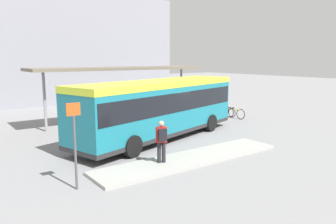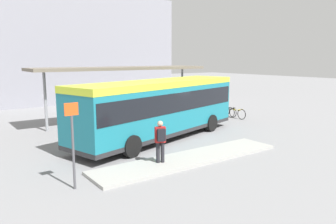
{
  "view_description": "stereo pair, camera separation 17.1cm",
  "coord_description": "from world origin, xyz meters",
  "views": [
    {
      "loc": [
        -9.48,
        -13.71,
        4.14
      ],
      "look_at": [
        0.52,
        0.0,
        1.37
      ],
      "focal_mm": 35.0,
      "sensor_mm": 36.0,
      "label": 1
    },
    {
      "loc": [
        -9.34,
        -13.81,
        4.14
      ],
      "look_at": [
        0.52,
        0.0,
        1.37
      ],
      "focal_mm": 35.0,
      "sensor_mm": 36.0,
      "label": 2
    }
  ],
  "objects": [
    {
      "name": "ground_plane",
      "position": [
        0.0,
        0.0,
        0.0
      ],
      "size": [
        120.0,
        120.0,
        0.0
      ],
      "primitive_type": "plane",
      "color": "gray"
    },
    {
      "name": "curb_island",
      "position": [
        -1.01,
        -3.73,
        0.06
      ],
      "size": [
        8.6,
        1.8,
        0.12
      ],
      "color": "#9E9E99",
      "rests_on": "ground_plane"
    },
    {
      "name": "city_bus",
      "position": [
        0.01,
        0.0,
        1.78
      ],
      "size": [
        10.71,
        5.22,
        3.04
      ],
      "rotation": [
        0.0,
        0.0,
        0.28
      ],
      "color": "#197284",
      "rests_on": "ground_plane"
    },
    {
      "name": "pedestrian_waiting",
      "position": [
        -2.43,
        -3.63,
        1.07
      ],
      "size": [
        0.49,
        0.52,
        1.66
      ],
      "rotation": [
        0.0,
        0.0,
        1.19
      ],
      "color": "#232328",
      "rests_on": "curb_island"
    },
    {
      "name": "bicycle_yellow",
      "position": [
        7.66,
        1.79,
        0.37
      ],
      "size": [
        0.48,
        1.73,
        0.74
      ],
      "rotation": [
        0.0,
        0.0,
        -1.55
      ],
      "color": "black",
      "rests_on": "ground_plane"
    },
    {
      "name": "bicycle_black",
      "position": [
        7.78,
        2.66,
        0.35
      ],
      "size": [
        0.48,
        1.6,
        0.69
      ],
      "rotation": [
        0.0,
        0.0,
        1.56
      ],
      "color": "black",
      "rests_on": "ground_plane"
    },
    {
      "name": "bicycle_white",
      "position": [
        7.92,
        3.51,
        0.35
      ],
      "size": [
        0.48,
        1.6,
        0.69
      ],
      "rotation": [
        0.0,
        0.0,
        -1.51
      ],
      "color": "black",
      "rests_on": "ground_plane"
    },
    {
      "name": "station_shelter",
      "position": [
        0.65,
        5.28,
        3.47
      ],
      "size": [
        11.62,
        2.71,
        3.62
      ],
      "color": "#706656",
      "rests_on": "ground_plane"
    },
    {
      "name": "potted_planter_near_shelter",
      "position": [
        3.62,
        3.26,
        0.65
      ],
      "size": [
        0.9,
        0.9,
        1.26
      ],
      "color": "slate",
      "rests_on": "ground_plane"
    },
    {
      "name": "platform_sign",
      "position": [
        -5.97,
        -3.94,
        1.56
      ],
      "size": [
        0.44,
        0.08,
        2.8
      ],
      "color": "#4C4C51",
      "rests_on": "ground_plane"
    },
    {
      "name": "station_building",
      "position": [
        2.97,
        20.87,
        5.1
      ],
      "size": [
        18.03,
        10.96,
        10.2
      ],
      "color": "gray",
      "rests_on": "ground_plane"
    }
  ]
}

